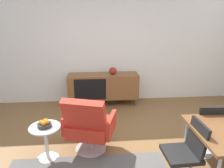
% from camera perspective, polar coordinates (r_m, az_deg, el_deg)
% --- Properties ---
extents(wall_back, '(6.80, 0.12, 2.80)m').
position_cam_1_polar(wall_back, '(5.09, -2.50, 10.86)').
color(wall_back, white).
rests_on(wall_back, ground_plane).
extents(sideboard, '(1.60, 0.45, 0.72)m').
position_cam_1_polar(sideboard, '(5.01, -2.34, -0.53)').
color(sideboard, brown).
rests_on(sideboard, ground_plane).
extents(vase_cobalt, '(0.17, 0.17, 0.16)m').
position_cam_1_polar(vase_cobalt, '(4.93, 0.22, 3.51)').
color(vase_cobalt, maroon).
rests_on(vase_cobalt, sideboard).
extents(dining_chair_near_window, '(0.44, 0.41, 0.86)m').
position_cam_1_polar(dining_chair_near_window, '(2.83, 18.89, -16.66)').
color(dining_chair_near_window, black).
rests_on(dining_chair_near_window, ground_plane).
extents(dining_chair_back_left, '(0.43, 0.45, 0.86)m').
position_cam_1_polar(dining_chair_back_left, '(3.48, 23.49, -10.36)').
color(dining_chair_back_left, black).
rests_on(dining_chair_back_left, ground_plane).
extents(lounge_chair_red, '(0.84, 0.80, 0.95)m').
position_cam_1_polar(lounge_chair_red, '(3.29, -6.18, -10.52)').
color(lounge_chair_red, red).
rests_on(lounge_chair_red, ground_plane).
extents(side_table_round, '(0.44, 0.44, 0.52)m').
position_cam_1_polar(side_table_round, '(3.34, -16.98, -13.67)').
color(side_table_round, white).
rests_on(side_table_round, ground_plane).
extents(fruit_bowl, '(0.20, 0.20, 0.11)m').
position_cam_1_polar(fruit_bowl, '(3.22, -17.35, -10.00)').
color(fruit_bowl, '#262628').
rests_on(fruit_bowl, side_table_round).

